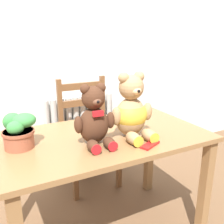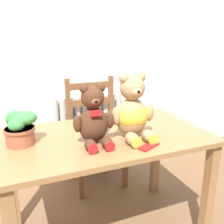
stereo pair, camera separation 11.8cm
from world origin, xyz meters
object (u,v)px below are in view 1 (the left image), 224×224
(wooden_chair_behind, at_px, (88,134))
(teddy_bear_left, at_px, (94,119))
(chocolate_bar, at_px, (150,145))
(potted_plant, at_px, (19,131))
(teddy_bear_right, at_px, (131,111))

(wooden_chair_behind, distance_m, teddy_bear_left, 0.91)
(wooden_chair_behind, xyz_separation_m, chocolate_bar, (0.00, -0.94, 0.27))
(teddy_bear_left, distance_m, chocolate_bar, 0.34)
(wooden_chair_behind, xyz_separation_m, teddy_bear_left, (-0.26, -0.77, 0.41))
(wooden_chair_behind, distance_m, potted_plant, 0.96)
(wooden_chair_behind, height_order, chocolate_bar, wooden_chair_behind)
(potted_plant, bearing_deg, teddy_bear_right, -12.45)
(potted_plant, distance_m, chocolate_bar, 0.72)
(teddy_bear_right, xyz_separation_m, potted_plant, (-0.63, 0.14, -0.06))
(teddy_bear_right, bearing_deg, chocolate_bar, 96.17)
(wooden_chair_behind, relative_size, chocolate_bar, 7.34)
(wooden_chair_behind, distance_m, teddy_bear_right, 0.87)
(teddy_bear_left, xyz_separation_m, teddy_bear_right, (0.24, 0.00, 0.01))
(potted_plant, bearing_deg, wooden_chair_behind, 44.18)
(wooden_chair_behind, xyz_separation_m, teddy_bear_right, (-0.01, -0.76, 0.42))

